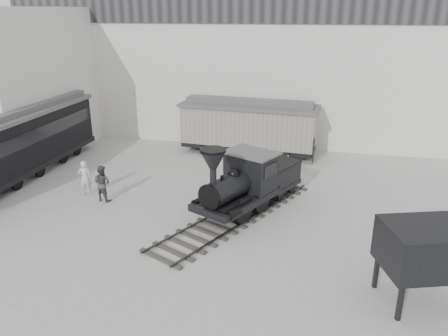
% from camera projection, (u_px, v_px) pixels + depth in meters
% --- Properties ---
extents(ground, '(90.00, 90.00, 0.00)m').
position_uv_depth(ground, '(190.00, 245.00, 17.38)').
color(ground, '#9E9E9B').
extents(north_wall, '(34.00, 2.51, 11.00)m').
position_uv_depth(north_wall, '(254.00, 62.00, 29.21)').
color(north_wall, silver).
rests_on(north_wall, ground).
extents(west_pavilion, '(7.00, 12.11, 9.00)m').
position_uv_depth(west_pavilion, '(18.00, 81.00, 28.01)').
color(west_pavilion, silver).
rests_on(west_pavilion, ground).
extents(locomotive, '(6.21, 9.86, 3.50)m').
position_uv_depth(locomotive, '(246.00, 185.00, 19.93)').
color(locomotive, '#3B352F').
rests_on(locomotive, ground).
extents(boxcar, '(8.90, 3.37, 3.57)m').
position_uv_depth(boxcar, '(249.00, 125.00, 27.86)').
color(boxcar, black).
rests_on(boxcar, ground).
extents(passenger_coach, '(3.00, 13.59, 3.63)m').
position_uv_depth(passenger_coach, '(13.00, 144.00, 23.63)').
color(passenger_coach, black).
rests_on(passenger_coach, ground).
extents(visitor_a, '(0.77, 0.64, 1.82)m').
position_uv_depth(visitor_a, '(85.00, 178.00, 21.80)').
color(visitor_a, silver).
rests_on(visitor_a, ground).
extents(visitor_b, '(0.97, 0.81, 1.80)m').
position_uv_depth(visitor_b, '(102.00, 183.00, 21.19)').
color(visitor_b, '#404143').
rests_on(visitor_b, ground).
extents(coal_hopper, '(2.96, 2.68, 2.67)m').
position_uv_depth(coal_hopper, '(423.00, 253.00, 13.48)').
color(coal_hopper, black).
rests_on(coal_hopper, ground).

